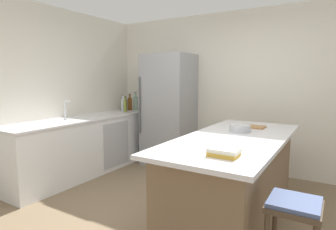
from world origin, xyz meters
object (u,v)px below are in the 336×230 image
Objects in this scene: refrigerator at (169,110)px; cookbook_stack at (224,152)px; syrup_bottle at (125,105)px; olive_oil_bottle at (125,106)px; bar_stool at (294,217)px; gin_bottle at (136,103)px; cutting_board at (251,126)px; kitchen_island at (234,178)px; soda_bottle at (123,105)px; whiskey_bottle at (130,104)px; sink_faucet at (65,109)px; mixing_bowl at (240,128)px.

refrigerator reaches higher than cookbook_stack.
cookbook_stack is at bearing -49.81° from refrigerator.
syrup_bottle is 0.92× the size of olive_oil_bottle.
bar_stool is 2.27× the size of olive_oil_bottle.
gin_bottle is at bearing 66.79° from syrup_bottle.
kitchen_island is at bearing -89.19° from cutting_board.
gin_bottle is 0.30m from soda_bottle.
whiskey_bottle is at bearing 87.84° from soda_bottle.
soda_bottle is at bearing -78.94° from syrup_bottle.
gin_bottle is at bearing 98.23° from olive_oil_bottle.
kitchen_island is at bearing -28.93° from whiskey_bottle.
cookbook_stack is at bearing -36.20° from olive_oil_bottle.
whiskey_bottle reaches higher than syrup_bottle.
sink_faucet is at bearing -90.25° from soda_bottle.
gin_bottle is at bearing 148.77° from kitchen_island.
cutting_board is (2.55, -0.76, -0.11)m from whiskey_bottle.
cutting_board is (2.58, -0.65, -0.09)m from syrup_bottle.
soda_bottle is 1.28× the size of mixing_bowl.
bar_stool is at bearing -63.83° from cutting_board.
sink_faucet is 1.30m from soda_bottle.
gin_bottle is 1.47× the size of cookbook_stack.
whiskey_bottle is (-2.56, 1.42, 0.57)m from kitchen_island.
refrigerator is (-1.65, 1.37, 0.50)m from kitchen_island.
bar_stool is 2.03× the size of cutting_board.
soda_bottle is (-2.57, 1.22, 0.56)m from kitchen_island.
olive_oil_bottle is at bearing -163.69° from refrigerator.
cutting_board is (2.56, -0.57, -0.10)m from soda_bottle.
sink_faucet is at bearing -89.54° from syrup_bottle.
soda_bottle is 1.05× the size of olive_oil_bottle.
whiskey_bottle is 0.11m from syrup_bottle.
bar_stool is (2.33, -2.12, -0.42)m from refrigerator.
cookbook_stack is 1.09m from mixing_bowl.
cutting_board is at bearing -14.20° from syrup_bottle.
sink_faucet is 1.39m from syrup_bottle.
bar_stool is 2.82× the size of cookbook_stack.
refrigerator is at bearing 137.72° from bar_stool.
sink_faucet is 0.86× the size of gin_bottle.
mixing_bowl is (1.60, -1.07, -0.01)m from refrigerator.
olive_oil_bottle is (0.14, -0.18, 0.00)m from syrup_bottle.
refrigerator is at bearing 57.27° from sink_faucet.
olive_oil_bottle reaches higher than kitchen_island.
mixing_bowl is (2.40, -0.84, -0.07)m from olive_oil_bottle.
bar_stool is at bearing -47.76° from kitchen_island.
cookbook_stack is at bearing -79.20° from mixing_bowl.
bar_stool is at bearing -31.10° from olive_oil_bottle.
whiskey_bottle is 1.07× the size of olive_oil_bottle.
mixing_bowl reaches higher than cookbook_stack.
gin_bottle is 1.06× the size of cutting_board.
bar_stool is 1.62m from cutting_board.
cookbook_stack is (2.74, -0.69, -0.11)m from sink_faucet.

